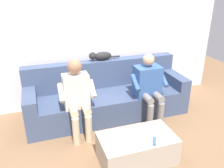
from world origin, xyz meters
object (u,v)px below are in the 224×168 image
Objects in this scene: coffee_table at (137,148)px; remote_white at (159,129)px; couch at (107,97)px; person_left_seated at (149,84)px; remote_blue at (155,141)px; cat_on_backrest at (101,56)px; person_right_seated at (77,94)px.

remote_white reaches higher than coffee_table.
person_left_seated reaches higher than couch.
coffee_table is 6.31× the size of remote_blue.
coffee_table is 1.70m from cat_on_backrest.
couch is at bearing -34.02° from person_left_seated.
person_left_seated is at bearing 142.85° from remote_white.
couch is 1.25m from remote_white.
cat_on_backrest is (0.03, -0.25, 0.65)m from couch.
couch is 0.70m from cat_on_backrest.
person_right_seated reaches higher than person_left_seated.
cat_on_backrest is (0.60, -0.64, 0.34)m from person_left_seated.
cat_on_backrest reaches higher than remote_white.
coffee_table is at bearing 56.58° from person_left_seated.
person_right_seated reaches higher than couch.
person_right_seated is 1.26m from remote_blue.
person_left_seated reaches higher than coffee_table.
couch is at bearing 35.61° from remote_blue.
person_right_seated is 8.91× the size of remote_white.
remote_blue is (-0.18, 1.67, -0.59)m from cat_on_backrest.
remote_blue is (0.42, 1.03, -0.25)m from person_left_seated.
remote_white is at bearing -172.67° from coffee_table.
person_left_seated is at bearing 145.98° from couch.
cat_on_backrest reaches higher than remote_blue.
couch is 4.91× the size of cat_on_backrest.
remote_white is (-0.32, 1.21, 0.06)m from couch.
remote_blue is at bearing -59.31° from remote_white.
cat_on_backrest is at bearing 173.21° from remote_white.
coffee_table is (0.00, 1.25, -0.13)m from couch.
cat_on_backrest is 1.62m from remote_white.
person_left_seated is 8.60× the size of remote_white.
person_right_seated reaches higher than remote_white.
couch is at bearing -90.00° from coffee_table.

